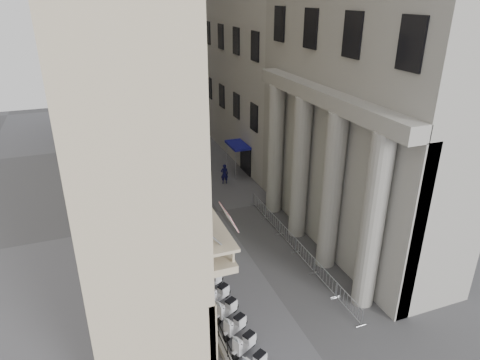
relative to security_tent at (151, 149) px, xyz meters
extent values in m
cube|color=#AAA8A1|center=(3.60, 19.80, 12.24)|extent=(22.00, 10.00, 30.00)
cylinder|color=silver|center=(-1.42, -1.42, -1.64)|extent=(0.06, 0.06, 2.24)
cylinder|color=silver|center=(1.42, -1.42, -1.64)|extent=(0.06, 0.06, 2.24)
cylinder|color=silver|center=(-1.42, 1.42, -1.64)|extent=(0.06, 0.06, 2.24)
cylinder|color=silver|center=(1.42, 1.42, -1.64)|extent=(0.06, 0.06, 2.24)
cube|color=silver|center=(0.00, 0.00, -0.47)|extent=(3.05, 3.05, 0.12)
cone|color=silver|center=(0.00, 0.00, 0.04)|extent=(4.07, 4.07, 1.02)
cylinder|color=gray|center=(0.46, -7.81, 0.79)|extent=(0.16, 0.16, 7.09)
cylinder|color=gray|center=(1.49, -8.08, 4.33)|extent=(2.09, 0.66, 0.12)
cube|color=gray|center=(2.44, -8.33, 4.29)|extent=(0.48, 0.30, 0.13)
cube|color=black|center=(-0.60, -14.07, -1.74)|extent=(0.48, 1.01, 2.05)
cube|color=#19E54C|center=(-0.44, -14.11, -1.51)|extent=(0.19, 0.73, 1.14)
imported|color=#0E0D36|center=(5.80, -3.99, -1.83)|extent=(0.74, 0.55, 1.86)
imported|color=black|center=(4.46, 2.56, -1.94)|extent=(0.94, 0.82, 1.65)
imported|color=black|center=(3.67, 6.45, -1.88)|extent=(0.98, 0.77, 1.77)
camera|label=1|loc=(-5.43, -37.95, 13.32)|focal=32.00mm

